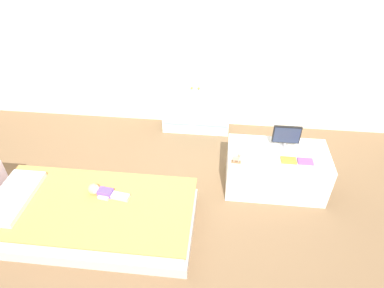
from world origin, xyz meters
The scene contains 11 objects.
ground_plane centered at (0.00, 0.00, -0.01)m, with size 10.00×10.00×0.02m, color brown.
back_wall centered at (0.00, 1.57, 1.35)m, with size 6.40×0.05×2.70m, color silver.
bed centered at (-0.55, -0.26, 0.14)m, with size 1.81×0.89×0.28m.
pillow centered at (-1.26, -0.26, 0.30)m, with size 0.32×0.63×0.05m, color white.
doll centered at (-0.50, -0.12, 0.31)m, with size 0.39×0.15×0.10m.
wardrobe centered at (0.22, 1.39, 0.68)m, with size 0.83×0.31×1.35m.
tv_stand centered at (1.12, 0.44, 0.23)m, with size 0.98×0.53×0.45m, color silver.
tv_monitor centered at (1.17, 0.53, 0.59)m, with size 0.26×0.10×0.25m.
rocking_horse_toy centered at (0.71, 0.25, 0.50)m, with size 0.09×0.04×0.11m.
book_orange centered at (1.19, 0.32, 0.46)m, with size 0.14×0.09×0.02m, color orange.
book_purple centered at (1.35, 0.32, 0.46)m, with size 0.14×0.09×0.02m, color #8E51B2.
Camera 1 is at (0.54, -2.09, 2.45)m, focal length 30.60 mm.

